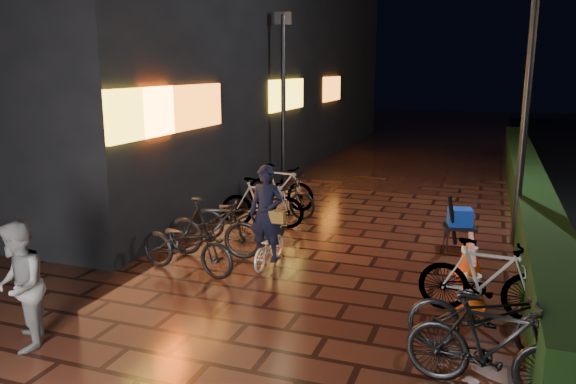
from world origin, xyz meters
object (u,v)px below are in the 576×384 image
at_px(cyclist, 268,229).
at_px(traffic_barrier, 471,267).
at_px(cart_assembly, 459,219).
at_px(bystander_person, 19,286).

distance_m(cyclist, traffic_barrier, 3.38).
xyz_separation_m(cyclist, cart_assembly, (3.07, 2.10, -0.08)).
relative_size(bystander_person, cart_assembly, 1.42).
bearing_deg(traffic_barrier, cart_assembly, 98.45).
relative_size(cyclist, cart_assembly, 1.58).
distance_m(bystander_person, cart_assembly, 7.58).
xyz_separation_m(traffic_barrier, cart_assembly, (-0.30, 2.01, 0.23)).
relative_size(bystander_person, cyclist, 0.90).
distance_m(traffic_barrier, cart_assembly, 2.04).
relative_size(bystander_person, traffic_barrier, 0.91).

